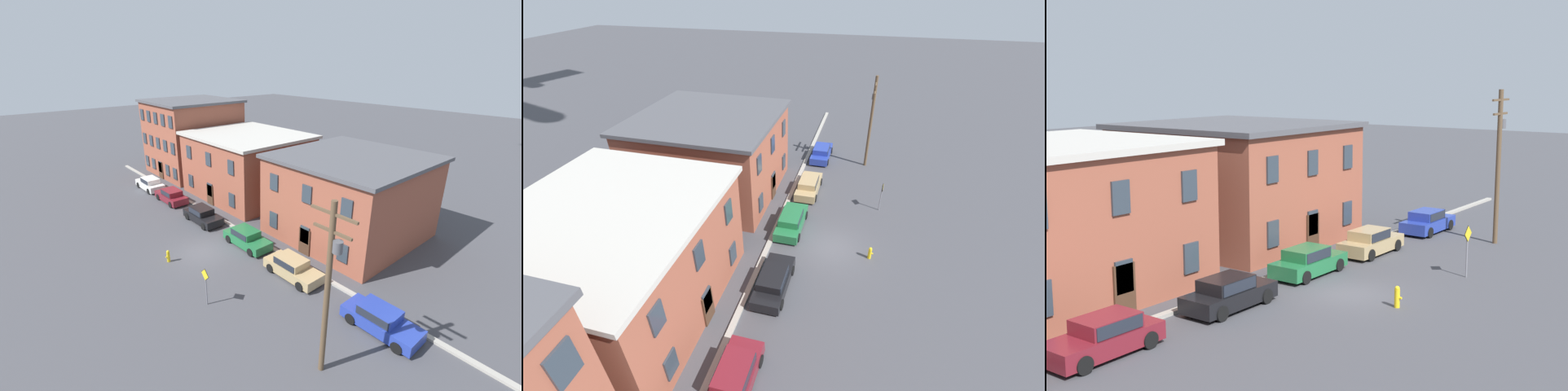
# 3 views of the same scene
# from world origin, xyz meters

# --- Properties ---
(ground_plane) EXTENTS (200.00, 200.00, 0.00)m
(ground_plane) POSITION_xyz_m (0.00, 0.00, 0.00)
(ground_plane) COLOR #424247
(kerb_strip) EXTENTS (56.00, 0.36, 0.16)m
(kerb_strip) POSITION_xyz_m (0.00, 4.50, 0.08)
(kerb_strip) COLOR #9E998E
(kerb_strip) RESTS_ON ground_plane
(apartment_midblock) EXTENTS (12.18, 10.69, 6.94)m
(apartment_midblock) POSITION_xyz_m (-7.98, 11.09, 3.48)
(apartment_midblock) COLOR brown
(apartment_midblock) RESTS_ON ground_plane
(apartment_far) EXTENTS (11.26, 11.59, 7.08)m
(apartment_far) POSITION_xyz_m (5.51, 11.54, 3.55)
(apartment_far) COLOR brown
(apartment_far) RESTS_ON ground_plane
(car_maroon) EXTENTS (4.40, 1.92, 1.43)m
(car_maroon) POSITION_xyz_m (-11.31, 3.14, 0.75)
(car_maroon) COLOR maroon
(car_maroon) RESTS_ON ground_plane
(car_black) EXTENTS (4.40, 1.92, 1.43)m
(car_black) POSITION_xyz_m (-4.84, 3.02, 0.75)
(car_black) COLOR black
(car_black) RESTS_ON ground_plane
(car_green) EXTENTS (4.40, 1.92, 1.43)m
(car_green) POSITION_xyz_m (1.46, 3.37, 0.75)
(car_green) COLOR #1E6638
(car_green) RESTS_ON ground_plane
(car_tan) EXTENTS (4.40, 1.92, 1.43)m
(car_tan) POSITION_xyz_m (7.02, 3.08, 0.75)
(car_tan) COLOR tan
(car_tan) RESTS_ON ground_plane
(car_blue) EXTENTS (4.40, 1.92, 1.43)m
(car_blue) POSITION_xyz_m (14.01, 3.05, 0.75)
(car_blue) COLOR #233899
(car_blue) RESTS_ON ground_plane
(caution_sign) EXTENTS (0.84, 0.08, 2.62)m
(caution_sign) POSITION_xyz_m (5.72, -3.23, 1.72)
(caution_sign) COLOR slate
(caution_sign) RESTS_ON ground_plane
(utility_pole) EXTENTS (2.40, 0.44, 9.07)m
(utility_pole) POSITION_xyz_m (13.67, -1.59, 5.10)
(utility_pole) COLOR brown
(utility_pole) RESTS_ON ground_plane
(fire_hydrant) EXTENTS (0.24, 0.34, 0.96)m
(fire_hydrant) POSITION_xyz_m (-0.46, -2.74, 0.48)
(fire_hydrant) COLOR yellow
(fire_hydrant) RESTS_ON ground_plane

